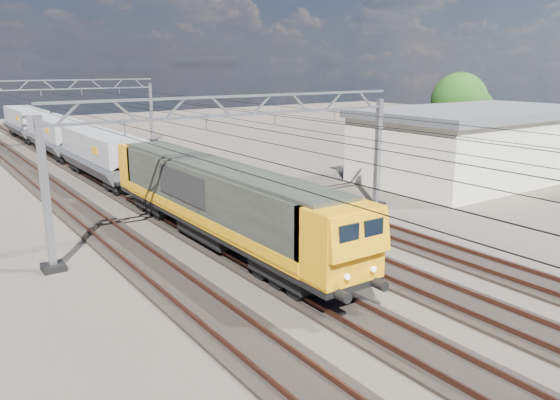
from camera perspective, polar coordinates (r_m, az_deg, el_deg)
ground at (r=25.49m, az=0.91°, el=-5.64°), size 160.00×160.00×0.00m
track_outer_west at (r=22.72m, az=-11.61°, el=-8.24°), size 2.60×140.00×0.30m
track_loco at (r=24.42m, az=-2.93°, el=-6.37°), size 2.60×140.00×0.30m
track_inner_east at (r=26.62m, az=4.42°, el=-4.66°), size 2.60×140.00×0.30m
track_outer_east at (r=29.20m, az=10.54°, el=-3.17°), size 2.60×140.00×0.30m
catenary_gantry_mid at (r=27.76m, az=-3.89°, el=4.29°), size 19.90×0.90×7.11m
catenary_gantry_far at (r=61.31m, az=-21.69°, el=8.62°), size 19.90×0.90×7.11m
overhead_wires at (r=31.00m, az=-7.80°, el=8.64°), size 12.03×140.00×0.53m
locomotive at (r=26.49m, az=-6.73°, el=0.27°), size 2.76×21.10×3.62m
hopper_wagon_lead at (r=42.68m, az=-18.07°, el=4.74°), size 3.38×13.00×3.25m
hopper_wagon_mid at (r=56.32m, az=-22.36°, el=6.45°), size 3.38×13.00×3.25m
hopper_wagon_third at (r=70.19m, az=-24.97°, el=7.48°), size 3.38×13.00×3.25m
industrial_shed at (r=44.52m, az=19.87°, el=5.59°), size 18.60×10.60×5.40m
tree_far at (r=55.56m, az=18.58°, el=9.60°), size 5.72×5.32×7.91m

